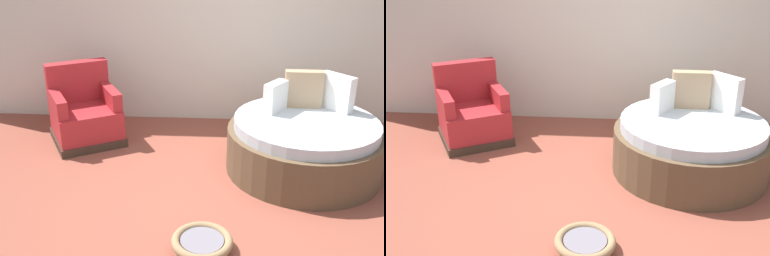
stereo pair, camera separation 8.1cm
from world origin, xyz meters
The scene contains 5 objects.
ground_plane centered at (0.00, 0.00, -0.01)m, with size 8.00×8.00×0.02m, color brown.
back_wall centered at (0.00, 2.20, 1.36)m, with size 8.00×0.12×2.73m, color beige.
round_daybed centered at (0.85, 0.70, 0.31)m, with size 1.66×1.66×1.02m.
red_armchair centered at (-1.74, 1.35, 0.33)m, with size 1.08×1.08×0.94m.
pet_basket centered at (-0.19, -0.78, 0.07)m, with size 0.51×0.51×0.13m.
Camera 2 is at (0.01, -3.87, 2.44)m, focal length 43.17 mm.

